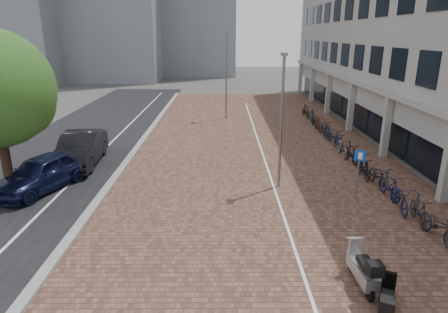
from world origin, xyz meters
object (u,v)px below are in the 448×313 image
car_dark (81,149)px  parking_sign (359,168)px  scooter_mid (387,302)px  car_navy (41,173)px  scooter_front (362,267)px

car_dark → parking_sign: size_ratio=2.39×
scooter_mid → parking_sign: parking_sign is taller
car_navy → parking_sign: bearing=16.9°
scooter_front → car_dark: bearing=135.1°
car_navy → car_dark: car_dark is taller
car_navy → car_dark: (0.52, 3.40, 0.07)m
scooter_mid → parking_sign: (1.61, 6.98, 0.87)m
car_navy → car_dark: 3.44m
car_dark → parking_sign: 13.55m
scooter_front → parking_sign: bearing=71.0°
scooter_front → scooter_mid: 1.32m
scooter_front → parking_sign: parking_sign is taller
car_dark → scooter_front: 15.03m
parking_sign → car_dark: bearing=-175.7°
scooter_front → parking_sign: (1.73, 5.67, 0.81)m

